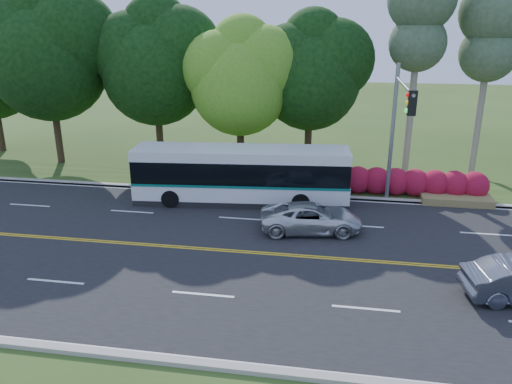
# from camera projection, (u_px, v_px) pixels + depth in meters

# --- Properties ---
(ground) EXTENTS (120.00, 120.00, 0.00)m
(ground) POSITION_uv_depth(u_px,v_px,m) (237.00, 252.00, 20.36)
(ground) COLOR #2D4717
(ground) RESTS_ON ground
(road) EXTENTS (60.00, 14.00, 0.02)m
(road) POSITION_uv_depth(u_px,v_px,m) (237.00, 251.00, 20.36)
(road) COLOR black
(road) RESTS_ON ground
(curb_north) EXTENTS (60.00, 0.30, 0.15)m
(curb_north) POSITION_uv_depth(u_px,v_px,m) (263.00, 193.00, 27.00)
(curb_north) COLOR #A8A298
(curb_north) RESTS_ON ground
(curb_south) EXTENTS (60.00, 0.30, 0.15)m
(curb_south) POSITION_uv_depth(u_px,v_px,m) (186.00, 363.00, 13.68)
(curb_south) COLOR #A8A298
(curb_south) RESTS_ON ground
(grass_verge) EXTENTS (60.00, 4.00, 0.10)m
(grass_verge) POSITION_uv_depth(u_px,v_px,m) (268.00, 183.00, 28.73)
(grass_verge) COLOR #2D4717
(grass_verge) RESTS_ON ground
(lane_markings) EXTENTS (57.60, 13.82, 0.00)m
(lane_markings) POSITION_uv_depth(u_px,v_px,m) (235.00, 251.00, 20.37)
(lane_markings) COLOR gold
(lane_markings) RESTS_ON road
(tree_row) EXTENTS (44.70, 9.10, 13.84)m
(tree_row) POSITION_uv_depth(u_px,v_px,m) (192.00, 58.00, 30.26)
(tree_row) COLOR #311D16
(tree_row) RESTS_ON ground
(bougainvillea_hedge) EXTENTS (9.50, 2.25, 1.50)m
(bougainvillea_hedge) POSITION_uv_depth(u_px,v_px,m) (399.00, 183.00, 26.62)
(bougainvillea_hedge) COLOR maroon
(bougainvillea_hedge) RESTS_ON ground
(traffic_signal) EXTENTS (0.42, 6.10, 7.00)m
(traffic_signal) POSITION_uv_depth(u_px,v_px,m) (398.00, 119.00, 22.87)
(traffic_signal) COLOR gray
(traffic_signal) RESTS_ON ground
(transit_bus) EXTENTS (11.02, 3.33, 2.84)m
(transit_bus) POSITION_uv_depth(u_px,v_px,m) (241.00, 176.00, 25.45)
(transit_bus) COLOR white
(transit_bus) RESTS_ON road
(suv) EXTENTS (4.76, 2.73, 1.25)m
(suv) POSITION_uv_depth(u_px,v_px,m) (311.00, 218.00, 22.14)
(suv) COLOR silver
(suv) RESTS_ON road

